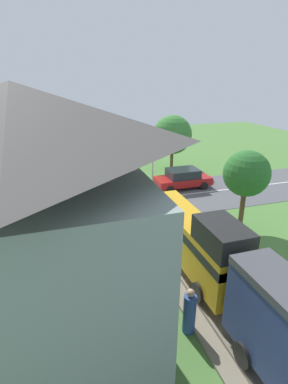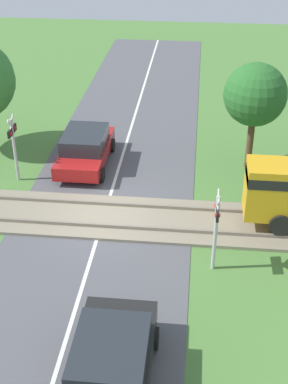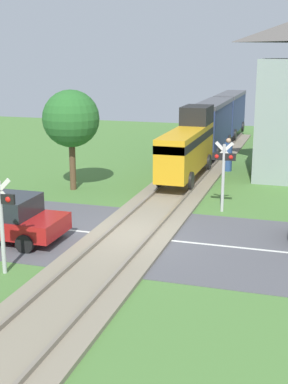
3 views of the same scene
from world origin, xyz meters
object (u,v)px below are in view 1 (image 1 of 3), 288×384
Objects in this scene: station_building at (35,252)px; pedestrian_by_station at (189,312)px; car_far_side at (25,213)px; crossing_signal_east_approach at (114,203)px; car_near_crossing at (183,178)px; crossing_signal_west_approach at (153,159)px.

station_building is 5.48m from pedestrian_by_station.
car_far_side is 1.48× the size of crossing_signal_east_approach.
car_near_crossing is at bearing -165.63° from car_far_side.
crossing_signal_east_approach is 0.34× the size of station_building.
station_building is at bearing 96.84° from car_far_side.
station_building is 4.66× the size of pedestrian_by_station.
pedestrian_by_station is at bearing 119.56° from car_far_side.
crossing_signal_east_approach is 1.59× the size of pedestrian_by_station.
car_near_crossing is 1.04× the size of car_far_side.
car_far_side is 10.42m from station_building.
car_near_crossing is at bearing -140.42° from crossing_signal_east_approach.
crossing_signal_east_approach is at bearing 39.58° from car_near_crossing.
crossing_signal_east_approach reaches higher than car_near_crossing.
crossing_signal_east_approach is (-4.77, 2.47, 1.03)m from car_far_side.
pedestrian_by_station is at bearing 75.49° from crossing_signal_west_approach.
car_near_crossing is 3.11m from crossing_signal_west_approach.
crossing_signal_east_approach reaches higher than pedestrian_by_station.
car_far_side is at bearing -83.16° from station_building.
car_far_side is 5.47m from crossing_signal_east_approach.
car_far_side is 11.49m from pedestrian_by_station.
crossing_signal_west_approach reaches higher than pedestrian_by_station.
car_near_crossing is 2.44× the size of pedestrian_by_station.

